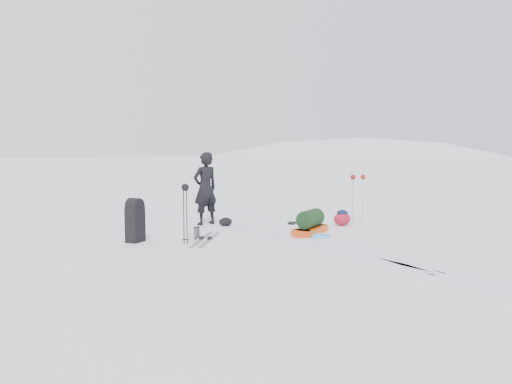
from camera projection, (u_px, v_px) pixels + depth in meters
ground at (253, 232)px, 11.72m from camera, size 200.00×200.00×0.00m
ski_tracks at (255, 225)px, 12.78m from camera, size 3.38×17.97×0.01m
skier at (205, 189)px, 12.81m from camera, size 0.73×0.52×1.87m
pulk_sled at (310, 224)px, 11.57m from camera, size 1.45×1.05×0.55m
expedition_rucksack at (135, 221)px, 10.54m from camera, size 0.68×1.01×0.93m
ski_poles_black at (185, 195)px, 10.20m from camera, size 0.15×0.16×1.25m
ski_poles_silver at (358, 183)px, 12.67m from camera, size 0.41×0.20×1.31m
touring_skis_grey at (206, 239)px, 10.75m from camera, size 1.36×1.56×0.07m
touring_skis_white at (292, 224)px, 12.87m from camera, size 1.48×1.53×0.07m
rope_coil at (321, 236)px, 11.07m from camera, size 0.55×0.55×0.05m
small_daypack at (342, 218)px, 12.73m from camera, size 0.55×0.46×0.40m
thermos_pair at (197, 233)px, 10.82m from camera, size 0.22×0.23×0.28m
stuff_sack at (226, 222)px, 12.64m from camera, size 0.40×0.33×0.22m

